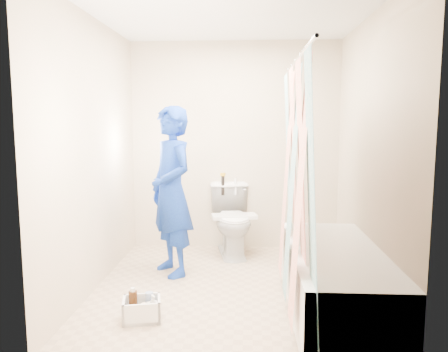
# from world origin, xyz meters

# --- Properties ---
(floor) EXTENTS (2.60, 2.60, 0.00)m
(floor) POSITION_xyz_m (0.00, 0.00, 0.00)
(floor) COLOR tan
(floor) RESTS_ON ground
(ceiling) EXTENTS (2.40, 2.60, 0.02)m
(ceiling) POSITION_xyz_m (0.00, 0.00, 2.40)
(ceiling) COLOR silver
(ceiling) RESTS_ON wall_back
(wall_back) EXTENTS (2.40, 0.02, 2.40)m
(wall_back) POSITION_xyz_m (0.00, 1.30, 1.20)
(wall_back) COLOR #B2A889
(wall_back) RESTS_ON ground
(wall_front) EXTENTS (2.40, 0.02, 2.40)m
(wall_front) POSITION_xyz_m (0.00, -1.30, 1.20)
(wall_front) COLOR #B2A889
(wall_front) RESTS_ON ground
(wall_left) EXTENTS (0.02, 2.60, 2.40)m
(wall_left) POSITION_xyz_m (-1.20, 0.00, 1.20)
(wall_left) COLOR #B2A889
(wall_left) RESTS_ON ground
(wall_right) EXTENTS (0.02, 2.60, 2.40)m
(wall_right) POSITION_xyz_m (1.20, 0.00, 1.20)
(wall_right) COLOR #B2A889
(wall_right) RESTS_ON ground
(bathtub) EXTENTS (0.70, 1.75, 0.50)m
(bathtub) POSITION_xyz_m (0.85, -0.43, 0.27)
(bathtub) COLOR white
(bathtub) RESTS_ON ground
(curtain_rod) EXTENTS (0.02, 1.90, 0.02)m
(curtain_rod) POSITION_xyz_m (0.52, -0.43, 1.95)
(curtain_rod) COLOR silver
(curtain_rod) RESTS_ON wall_back
(shower_curtain) EXTENTS (0.06, 1.75, 1.80)m
(shower_curtain) POSITION_xyz_m (0.52, -0.43, 1.02)
(shower_curtain) COLOR white
(shower_curtain) RESTS_ON curtain_rod
(toilet) EXTENTS (0.57, 0.84, 0.79)m
(toilet) POSITION_xyz_m (-0.01, 1.01, 0.39)
(toilet) COLOR white
(toilet) RESTS_ON ground
(tank_lid) EXTENTS (0.51, 0.29, 0.04)m
(tank_lid) POSITION_xyz_m (0.01, 0.88, 0.46)
(tank_lid) COLOR white
(tank_lid) RESTS_ON toilet
(tank_internals) EXTENTS (0.19, 0.07, 0.26)m
(tank_internals) POSITION_xyz_m (-0.09, 1.20, 0.78)
(tank_internals) COLOR black
(tank_internals) RESTS_ON toilet
(plumber) EXTENTS (0.67, 0.71, 1.64)m
(plumber) POSITION_xyz_m (-0.58, 0.35, 0.82)
(plumber) COLOR #1030A4
(plumber) RESTS_ON ground
(cleaning_caddy) EXTENTS (0.32, 0.28, 0.21)m
(cleaning_caddy) POSITION_xyz_m (-0.63, -0.68, 0.08)
(cleaning_caddy) COLOR white
(cleaning_caddy) RESTS_ON ground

